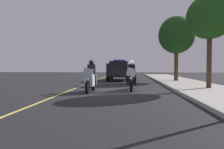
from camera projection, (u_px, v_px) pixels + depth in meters
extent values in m
plane|color=black|center=(111.00, 91.00, 11.78)|extent=(80.00, 80.00, 0.00)
cube|color=#9E9B93|center=(177.00, 90.00, 11.47)|extent=(48.00, 0.24, 0.15)
cube|color=#A8A399|center=(213.00, 91.00, 11.31)|extent=(48.00, 3.60, 0.10)
cube|color=#E0D14C|center=(70.00, 91.00, 11.98)|extent=(48.00, 0.12, 0.01)
cylinder|color=black|center=(88.00, 87.00, 10.57)|extent=(0.64, 0.14, 0.64)
cylinder|color=black|center=(94.00, 85.00, 12.06)|extent=(0.64, 0.16, 0.64)
cube|color=silver|center=(91.00, 80.00, 11.28)|extent=(1.21, 0.47, 0.56)
ellipsoid|color=silver|center=(90.00, 75.00, 11.22)|extent=(0.57, 0.33, 0.24)
cube|color=silver|center=(88.00, 73.00, 10.64)|extent=(0.07, 0.56, 0.53)
sphere|color=#F9F4CC|center=(88.00, 79.00, 10.59)|extent=(0.17, 0.17, 0.17)
sphere|color=red|center=(86.00, 74.00, 10.79)|extent=(0.09, 0.09, 0.09)
sphere|color=#1933F2|center=(92.00, 74.00, 10.75)|extent=(0.09, 0.09, 0.09)
cube|color=black|center=(92.00, 70.00, 11.49)|extent=(0.29, 0.41, 0.60)
cube|color=black|center=(95.00, 80.00, 11.43)|extent=(0.18, 0.14, 0.56)
cube|color=black|center=(88.00, 80.00, 11.47)|extent=(0.18, 0.14, 0.56)
sphere|color=black|center=(91.00, 62.00, 11.46)|extent=(0.28, 0.28, 0.28)
cylinder|color=black|center=(131.00, 86.00, 11.34)|extent=(0.64, 0.14, 0.64)
cylinder|color=black|center=(132.00, 84.00, 12.83)|extent=(0.64, 0.16, 0.64)
cube|color=black|center=(131.00, 80.00, 12.05)|extent=(1.21, 0.47, 0.56)
ellipsoid|color=black|center=(131.00, 74.00, 11.99)|extent=(0.57, 0.33, 0.24)
cube|color=silver|center=(131.00, 72.00, 11.41)|extent=(0.07, 0.56, 0.53)
sphere|color=#F9F4CC|center=(131.00, 78.00, 11.36)|extent=(0.17, 0.17, 0.17)
sphere|color=red|center=(128.00, 73.00, 11.56)|extent=(0.09, 0.09, 0.09)
sphere|color=#1933F2|center=(134.00, 74.00, 11.52)|extent=(0.09, 0.09, 0.09)
cube|color=black|center=(132.00, 70.00, 12.26)|extent=(0.29, 0.41, 0.60)
cube|color=black|center=(135.00, 79.00, 12.20)|extent=(0.18, 0.14, 0.56)
cube|color=black|center=(128.00, 79.00, 12.24)|extent=(0.18, 0.14, 0.56)
sphere|color=white|center=(132.00, 63.00, 12.23)|extent=(0.28, 0.28, 0.28)
cube|color=black|center=(119.00, 70.00, 21.13)|extent=(4.95, 2.03, 1.24)
cube|color=black|center=(119.00, 63.00, 21.40)|extent=(2.45, 1.81, 0.36)
cube|color=#2633D8|center=(119.00, 60.00, 21.19)|extent=(0.31, 1.21, 0.14)
cube|color=black|center=(117.00, 72.00, 18.75)|extent=(0.16, 1.62, 0.56)
cylinder|color=black|center=(127.00, 77.00, 19.51)|extent=(0.81, 0.30, 0.80)
cylinder|color=black|center=(108.00, 77.00, 19.71)|extent=(0.81, 0.30, 0.80)
cylinder|color=black|center=(129.00, 76.00, 22.59)|extent=(0.81, 0.30, 0.80)
cylinder|color=black|center=(112.00, 76.00, 22.79)|extent=(0.81, 0.30, 0.80)
cylinder|color=#42301E|center=(209.00, 62.00, 12.56)|extent=(0.29, 0.29, 3.10)
ellipsoid|color=#1E4C19|center=(210.00, 17.00, 12.46)|extent=(2.70, 2.70, 2.59)
cylinder|color=#42301E|center=(176.00, 65.00, 19.17)|extent=(0.35, 0.35, 2.82)
ellipsoid|color=#194216|center=(176.00, 35.00, 19.07)|extent=(3.22, 3.22, 3.35)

